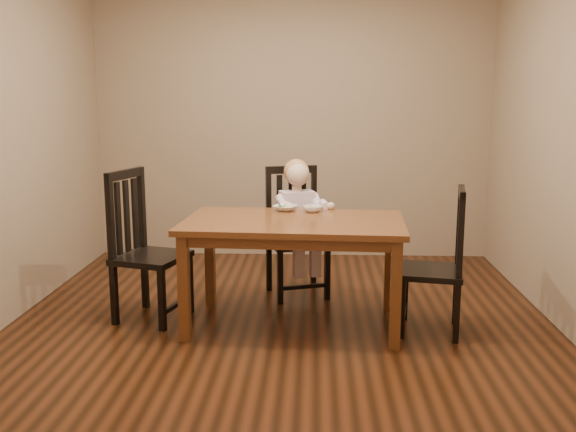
{
  "coord_description": "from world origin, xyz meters",
  "views": [
    {
      "loc": [
        0.24,
        -4.57,
        1.66
      ],
      "look_at": [
        0.03,
        0.25,
        0.74
      ],
      "focal_mm": 40.0,
      "sensor_mm": 36.0,
      "label": 1
    }
  ],
  "objects_px": {
    "chair_left": "(145,249)",
    "chair_right": "(439,264)",
    "bowl_peas": "(285,208)",
    "dining_table": "(294,232)",
    "toddler": "(298,216)",
    "chair_child": "(296,234)",
    "bowl_veg": "(312,209)"
  },
  "relations": [
    {
      "from": "chair_child",
      "to": "toddler",
      "type": "distance_m",
      "value": 0.17
    },
    {
      "from": "bowl_peas",
      "to": "dining_table",
      "type": "bearing_deg",
      "value": -77.43
    },
    {
      "from": "bowl_veg",
      "to": "chair_child",
      "type": "bearing_deg",
      "value": 107.86
    },
    {
      "from": "chair_child",
      "to": "chair_right",
      "type": "height_order",
      "value": "chair_child"
    },
    {
      "from": "bowl_peas",
      "to": "chair_child",
      "type": "bearing_deg",
      "value": 80.15
    },
    {
      "from": "toddler",
      "to": "chair_left",
      "type": "bearing_deg",
      "value": 10.77
    },
    {
      "from": "chair_right",
      "to": "bowl_peas",
      "type": "distance_m",
      "value": 1.23
    },
    {
      "from": "bowl_peas",
      "to": "chair_left",
      "type": "bearing_deg",
      "value": -165.73
    },
    {
      "from": "dining_table",
      "to": "chair_child",
      "type": "distance_m",
      "value": 0.77
    },
    {
      "from": "dining_table",
      "to": "toddler",
      "type": "distance_m",
      "value": 0.7
    },
    {
      "from": "chair_child",
      "to": "chair_left",
      "type": "relative_size",
      "value": 0.96
    },
    {
      "from": "chair_left",
      "to": "chair_right",
      "type": "bearing_deg",
      "value": 101.5
    },
    {
      "from": "bowl_veg",
      "to": "chair_left",
      "type": "bearing_deg",
      "value": -169.7
    },
    {
      "from": "dining_table",
      "to": "bowl_peas",
      "type": "height_order",
      "value": "bowl_peas"
    },
    {
      "from": "chair_left",
      "to": "chair_right",
      "type": "xyz_separation_m",
      "value": [
        2.13,
        -0.2,
        -0.04
      ]
    },
    {
      "from": "toddler",
      "to": "bowl_veg",
      "type": "relative_size",
      "value": 4.17
    },
    {
      "from": "chair_right",
      "to": "bowl_peas",
      "type": "bearing_deg",
      "value": 78.46
    },
    {
      "from": "chair_left",
      "to": "toddler",
      "type": "xyz_separation_m",
      "value": [
        1.12,
        0.61,
        0.14
      ]
    },
    {
      "from": "chair_right",
      "to": "bowl_veg",
      "type": "bearing_deg",
      "value": 75.75
    },
    {
      "from": "bowl_veg",
      "to": "chair_right",
      "type": "bearing_deg",
      "value": -25.31
    },
    {
      "from": "chair_left",
      "to": "chair_right",
      "type": "distance_m",
      "value": 2.14
    },
    {
      "from": "chair_child",
      "to": "toddler",
      "type": "height_order",
      "value": "chair_child"
    },
    {
      "from": "chair_child",
      "to": "toddler",
      "type": "bearing_deg",
      "value": 90.0
    },
    {
      "from": "dining_table",
      "to": "bowl_veg",
      "type": "bearing_deg",
      "value": 67.42
    },
    {
      "from": "chair_right",
      "to": "toddler",
      "type": "distance_m",
      "value": 1.31
    },
    {
      "from": "chair_child",
      "to": "bowl_veg",
      "type": "bearing_deg",
      "value": 90.01
    },
    {
      "from": "dining_table",
      "to": "bowl_peas",
      "type": "bearing_deg",
      "value": 102.57
    },
    {
      "from": "toddler",
      "to": "bowl_veg",
      "type": "distance_m",
      "value": 0.42
    },
    {
      "from": "chair_child",
      "to": "bowl_peas",
      "type": "distance_m",
      "value": 0.5
    },
    {
      "from": "chair_left",
      "to": "bowl_veg",
      "type": "xyz_separation_m",
      "value": [
        1.24,
        0.23,
        0.27
      ]
    },
    {
      "from": "chair_child",
      "to": "chair_left",
      "type": "xyz_separation_m",
      "value": [
        -1.1,
        -0.66,
        0.02
      ]
    },
    {
      "from": "bowl_peas",
      "to": "bowl_veg",
      "type": "bearing_deg",
      "value": -9.97
    }
  ]
}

